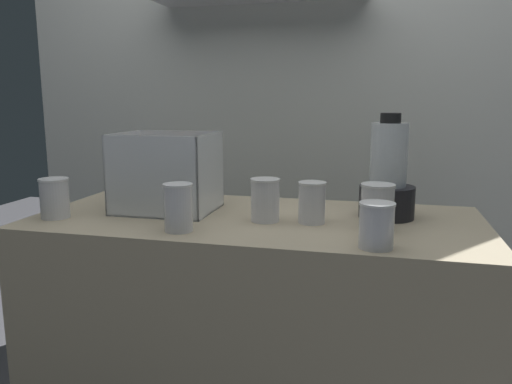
# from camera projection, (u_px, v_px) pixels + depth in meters

# --- Properties ---
(counter) EXTENTS (1.40, 0.64, 0.90)m
(counter) POSITION_uv_depth(u_px,v_px,m) (256.00, 348.00, 1.68)
(counter) COLOR tan
(counter) RESTS_ON ground_plane
(back_wall_unit) EXTENTS (2.60, 0.24, 2.50)m
(back_wall_unit) POSITION_uv_depth(u_px,v_px,m) (296.00, 99.00, 2.26)
(back_wall_unit) COLOR silver
(back_wall_unit) RESTS_ON ground_plane
(carrot_display_bin) EXTENTS (0.31, 0.25, 0.26)m
(carrot_display_bin) POSITION_uv_depth(u_px,v_px,m) (167.00, 186.00, 1.67)
(carrot_display_bin) COLOR white
(carrot_display_bin) RESTS_ON counter
(blender_pitcher) EXTENTS (0.17, 0.17, 0.33)m
(blender_pitcher) POSITION_uv_depth(u_px,v_px,m) (388.00, 179.00, 1.57)
(blender_pitcher) COLOR black
(blender_pitcher) RESTS_ON counter
(juice_cup_mango_far_left) EXTENTS (0.09, 0.09, 0.12)m
(juice_cup_mango_far_left) POSITION_uv_depth(u_px,v_px,m) (55.00, 201.00, 1.57)
(juice_cup_mango_far_left) COLOR white
(juice_cup_mango_far_left) RESTS_ON counter
(juice_cup_carrot_left) EXTENTS (0.08, 0.08, 0.14)m
(juice_cup_carrot_left) POSITION_uv_depth(u_px,v_px,m) (178.00, 210.00, 1.42)
(juice_cup_carrot_left) COLOR white
(juice_cup_carrot_left) RESTS_ON counter
(juice_cup_beet_middle) EXTENTS (0.09, 0.09, 0.13)m
(juice_cup_beet_middle) POSITION_uv_depth(u_px,v_px,m) (265.00, 202.00, 1.53)
(juice_cup_beet_middle) COLOR white
(juice_cup_beet_middle) RESTS_ON counter
(juice_cup_beet_right) EXTENTS (0.08, 0.08, 0.12)m
(juice_cup_beet_right) POSITION_uv_depth(u_px,v_px,m) (312.00, 205.00, 1.51)
(juice_cup_beet_right) COLOR white
(juice_cup_beet_right) RESTS_ON counter
(juice_cup_mango_far_right) EXTENTS (0.10, 0.10, 0.14)m
(juice_cup_mango_far_right) POSITION_uv_depth(u_px,v_px,m) (377.00, 210.00, 1.41)
(juice_cup_mango_far_right) COLOR white
(juice_cup_mango_far_right) RESTS_ON counter
(juice_cup_beet_rightmost) EXTENTS (0.09, 0.09, 0.12)m
(juice_cup_beet_rightmost) POSITION_uv_depth(u_px,v_px,m) (376.00, 228.00, 1.26)
(juice_cup_beet_rightmost) COLOR white
(juice_cup_beet_rightmost) RESTS_ON counter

